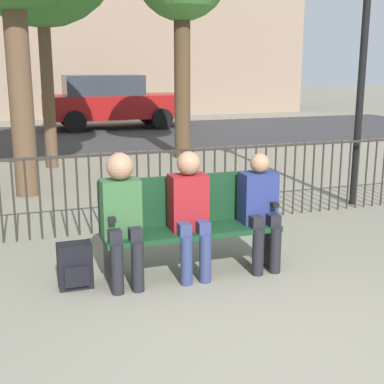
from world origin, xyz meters
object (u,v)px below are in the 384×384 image
Objects in this scene: seated_person_1 at (190,208)px; lamp_post at (367,8)px; seated_person_2 at (260,205)px; backpack at (75,266)px; park_bench at (189,222)px; seated_person_0 at (122,211)px; parked_car_0 at (111,101)px.

lamp_post is at bearing 30.17° from seated_person_1.
seated_person_2 is (0.71, -0.00, -0.04)m from seated_person_1.
park_bench is at bearing 2.49° from backpack.
seated_person_2 is 2.74× the size of backpack.
seated_person_2 is at bearing -2.79° from backpack.
parked_car_0 is (2.13, 12.08, 0.15)m from seated_person_0.
seated_person_2 reaches higher than backpack.
lamp_post is 10.58m from parked_car_0.
parked_car_0 is at bearing 98.52° from lamp_post.
seated_person_0 is at bearing 179.87° from seated_person_1.
seated_person_1 is (0.63, -0.00, -0.02)m from seated_person_0.
backpack is (-1.08, -0.05, -0.29)m from park_bench.
park_bench is at bearing 168.78° from seated_person_2.
park_bench is at bearing -96.97° from parked_car_0.
backpack is 0.10× the size of parked_car_0.
lamp_post is at bearing 25.71° from seated_person_0.
backpack is at bearing 175.51° from seated_person_1.
backpack is (-0.42, 0.08, -0.49)m from seated_person_0.
parked_car_0 reaches higher than backpack.
seated_person_0 reaches higher than backpack.
park_bench is 1.41× the size of seated_person_1.
backpack is at bearing -101.98° from parked_car_0.
seated_person_0 is 12.26m from parked_car_0.
backpack is 5.06m from lamp_post.
parked_car_0 reaches higher than park_bench.
lamp_post reaches higher than backpack.
parked_car_0 is (2.55, 12.00, 0.64)m from backpack.
park_bench is 1.48× the size of seated_person_2.
seated_person_0 is at bearing -99.99° from parked_car_0.
seated_person_0 is at bearing -10.90° from backpack.
park_bench is 4.05m from lamp_post.
parked_car_0 reaches higher than seated_person_0.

